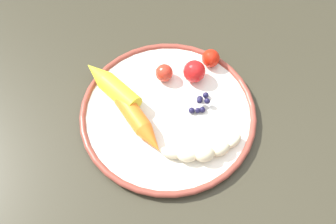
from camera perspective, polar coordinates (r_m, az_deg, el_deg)
ground_plane at (r=1.37m, az=-2.01°, el=-16.45°), size 6.00×6.00×0.00m
dining_table at (r=0.79m, az=-3.39°, el=-5.37°), size 1.16×0.85×0.70m
plate at (r=0.72m, az=0.00°, el=-0.12°), size 0.33×0.33×0.02m
banana at (r=0.67m, az=5.36°, el=-5.87°), size 0.15×0.07×0.03m
carrot_orange at (r=0.69m, az=-4.19°, el=-1.79°), size 0.11×0.12×0.03m
carrot_yellow at (r=0.74m, az=-8.65°, el=4.08°), size 0.13×0.11×0.04m
blueberry_pile at (r=0.72m, az=4.92°, el=1.27°), size 0.04×0.05×0.02m
tomato_near at (r=0.75m, az=-0.57°, el=5.90°), size 0.03×0.03×0.03m
tomato_mid at (r=0.75m, az=3.96°, el=6.11°), size 0.04×0.04×0.04m
tomato_far at (r=0.77m, az=6.43°, el=8.03°), size 0.04×0.04×0.04m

